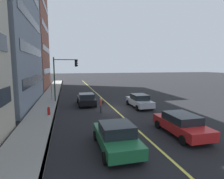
% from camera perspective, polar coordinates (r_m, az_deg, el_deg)
% --- Properties ---
extents(ground, '(200.00, 200.00, 0.00)m').
position_cam_1_polar(ground, '(20.14, 0.60, -6.08)').
color(ground, black).
extents(sidewalk_slab, '(80.00, 2.64, 0.15)m').
position_cam_1_polar(sidewalk_slab, '(19.64, -20.93, -6.71)').
color(sidewalk_slab, gray).
rests_on(sidewalk_slab, ground).
extents(curb_edge, '(80.00, 0.16, 0.15)m').
position_cam_1_polar(curb_edge, '(19.53, -17.28, -6.63)').
color(curb_edge, slate).
rests_on(curb_edge, ground).
extents(lane_stripe_center, '(80.00, 0.16, 0.01)m').
position_cam_1_polar(lane_stripe_center, '(20.14, 0.60, -6.06)').
color(lane_stripe_center, '#D8CC4C').
rests_on(lane_stripe_center, ground).
extents(building_glass_right, '(15.05, 11.16, 29.97)m').
position_cam_1_polar(building_glass_right, '(43.96, -28.02, 20.12)').
color(building_glass_right, brown).
rests_on(building_glass_right, ground).
extents(car_red, '(4.67, 2.06, 1.45)m').
position_cam_1_polar(car_red, '(13.54, 20.89, -10.04)').
color(car_red, red).
rests_on(car_red, ground).
extents(car_silver, '(4.51, 1.93, 1.51)m').
position_cam_1_polar(car_silver, '(20.97, 8.59, -3.50)').
color(car_silver, '#A8AAB2').
rests_on(car_silver, ground).
extents(car_black, '(4.36, 2.04, 1.43)m').
position_cam_1_polar(car_black, '(22.14, -8.07, -2.98)').
color(car_black, black).
rests_on(car_black, ground).
extents(car_green, '(4.43, 2.10, 1.53)m').
position_cam_1_polar(car_green, '(10.60, 1.32, -14.44)').
color(car_green, '#1E6038').
rests_on(car_green, ground).
extents(pedestrian_with_backpack, '(0.38, 0.37, 1.58)m').
position_cam_1_polar(pedestrian_with_backpack, '(18.21, -3.46, -4.60)').
color(pedestrian_with_backpack, '#383838').
rests_on(pedestrian_with_backpack, ground).
extents(traffic_light_mast, '(0.28, 3.12, 5.80)m').
position_cam_1_polar(traffic_light_mast, '(24.47, -15.06, 5.36)').
color(traffic_light_mast, '#1E3823').
rests_on(traffic_light_mast, ground).
extents(street_sign_post, '(0.60, 0.08, 2.89)m').
position_cam_1_polar(street_sign_post, '(25.69, -18.51, 0.33)').
color(street_sign_post, slate).
rests_on(street_sign_post, ground).
extents(fire_hydrant, '(0.24, 0.24, 0.94)m').
position_cam_1_polar(fire_hydrant, '(18.06, -19.23, -6.57)').
color(fire_hydrant, red).
rests_on(fire_hydrant, ground).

